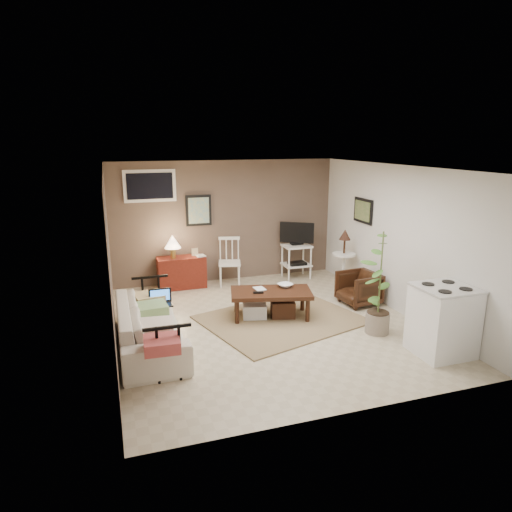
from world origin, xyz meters
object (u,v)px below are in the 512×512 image
object	(u,v)px
sofa	(149,319)
stove	(443,320)
coffee_table	(270,302)
spindle_chair	(230,263)
side_table	(344,252)
tv_stand	(297,249)
red_console	(181,269)
potted_plant	(380,279)
armchair	(359,287)

from	to	relation	value
sofa	stove	bearing A→B (deg)	-111.01
coffee_table	spindle_chair	xyz separation A→B (m)	(-0.17, 1.90, 0.17)
spindle_chair	side_table	bearing A→B (deg)	-25.27
coffee_table	sofa	bearing A→B (deg)	-166.27
coffee_table	tv_stand	size ratio (longest dim) A/B	1.19
red_console	side_table	distance (m)	3.13
side_table	potted_plant	world-z (taller)	potted_plant
red_console	potted_plant	distance (m)	3.91
armchair	spindle_chair	bearing A→B (deg)	-139.63
coffee_table	armchair	bearing A→B (deg)	4.31
tv_stand	spindle_chair	bearing A→B (deg)	179.66
potted_plant	stove	bearing A→B (deg)	-63.11
coffee_table	spindle_chair	size ratio (longest dim) A/B	1.50
coffee_table	armchair	size ratio (longest dim) A/B	2.21
sofa	red_console	size ratio (longest dim) A/B	2.02
red_console	sofa	bearing A→B (deg)	-108.42
tv_stand	armchair	size ratio (longest dim) A/B	1.85
side_table	potted_plant	bearing A→B (deg)	-104.36
sofa	armchair	xyz separation A→B (m)	(3.61, 0.60, -0.10)
sofa	spindle_chair	distance (m)	2.96
sofa	spindle_chair	world-z (taller)	spindle_chair
stove	coffee_table	bearing A→B (deg)	132.75
coffee_table	side_table	distance (m)	2.11
coffee_table	tv_stand	distance (m)	2.29
sofa	side_table	xyz separation A→B (m)	(3.76, 1.43, 0.30)
spindle_chair	armchair	world-z (taller)	spindle_chair
spindle_chair	potted_plant	world-z (taller)	potted_plant
red_console	tv_stand	size ratio (longest dim) A/B	0.90
red_console	stove	size ratio (longest dim) A/B	1.11
coffee_table	potted_plant	distance (m)	1.76
red_console	stove	distance (m)	4.82
coffee_table	stove	size ratio (longest dim) A/B	1.47
sofa	spindle_chair	size ratio (longest dim) A/B	2.29
sofa	coffee_table	bearing A→B (deg)	-76.27
side_table	potted_plant	distance (m)	2.06
coffee_table	potted_plant	bearing A→B (deg)	-38.27
spindle_chair	stove	bearing A→B (deg)	-63.20
spindle_chair	potted_plant	size ratio (longest dim) A/B	0.59
armchair	stove	bearing A→B (deg)	-3.80
red_console	tv_stand	xyz separation A→B (m)	(2.37, -0.10, 0.25)
spindle_chair	side_table	xyz separation A→B (m)	(1.99, -0.94, 0.28)
potted_plant	armchair	bearing A→B (deg)	72.61
coffee_table	sofa	xyz separation A→B (m)	(-1.94, -0.47, 0.15)
red_console	coffee_table	bearing A→B (deg)	-60.75
coffee_table	potted_plant	world-z (taller)	potted_plant
spindle_chair	tv_stand	distance (m)	1.43
red_console	side_table	size ratio (longest dim) A/B	0.91
tv_stand	armchair	distance (m)	1.84
tv_stand	potted_plant	xyz separation A→B (m)	(0.06, -2.93, 0.21)
spindle_chair	side_table	distance (m)	2.22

